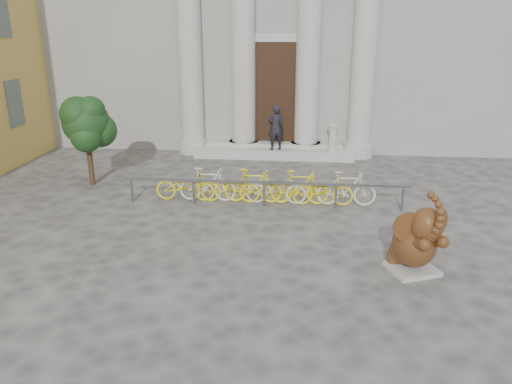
# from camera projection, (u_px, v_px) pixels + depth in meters

# --- Properties ---
(ground) EXTENTS (80.00, 80.00, 0.00)m
(ground) POSITION_uv_depth(u_px,v_px,m) (245.00, 275.00, 10.27)
(ground) COLOR #474442
(ground) RESTS_ON ground
(entrance_steps) EXTENTS (6.00, 1.20, 0.36)m
(entrance_steps) POSITION_uv_depth(u_px,v_px,m) (274.00, 152.00, 19.05)
(entrance_steps) COLOR #A8A59E
(entrance_steps) RESTS_ON ground
(elephant_statue) EXTENTS (1.26, 1.48, 1.86)m
(elephant_statue) POSITION_uv_depth(u_px,v_px,m) (416.00, 242.00, 10.19)
(elephant_statue) COLOR #A8A59E
(elephant_statue) RESTS_ON ground
(bike_rack) EXTENTS (8.00, 0.53, 1.00)m
(bike_rack) POSITION_uv_depth(u_px,v_px,m) (264.00, 186.00, 14.13)
(bike_rack) COLOR slate
(bike_rack) RESTS_ON ground
(tree) EXTENTS (1.62, 1.48, 2.82)m
(tree) POSITION_uv_depth(u_px,v_px,m) (87.00, 124.00, 15.20)
(tree) COLOR #332114
(tree) RESTS_ON ground
(pedestrian) EXTENTS (0.72, 0.60, 1.68)m
(pedestrian) POSITION_uv_depth(u_px,v_px,m) (275.00, 128.00, 18.37)
(pedestrian) COLOR black
(pedestrian) RESTS_ON entrance_steps
(balustrade_post) EXTENTS (0.42, 0.42, 1.02)m
(balustrade_post) POSITION_uv_depth(u_px,v_px,m) (333.00, 138.00, 18.35)
(balustrade_post) COLOR #A8A59E
(balustrade_post) RESTS_ON entrance_steps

